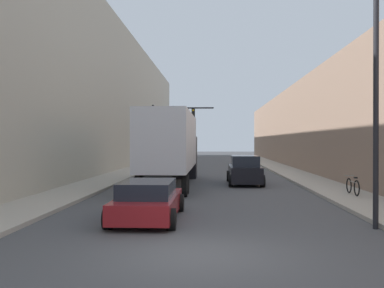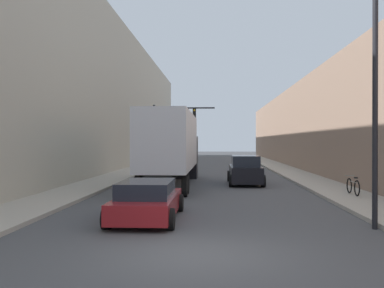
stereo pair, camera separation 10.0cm
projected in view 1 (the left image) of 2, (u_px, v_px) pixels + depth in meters
name	position (u px, v px, depth m)	size (l,w,h in m)	color
ground_plane	(197.00, 255.00, 9.78)	(200.00, 200.00, 0.00)	#4C4C4F
sidewalk_right	(281.00, 169.00, 39.40)	(2.58, 80.00, 0.15)	#B2A899
sidewalk_left	(139.00, 168.00, 40.07)	(2.58, 80.00, 0.15)	#B2A899
building_right	(329.00, 126.00, 39.16)	(6.00, 80.00, 8.05)	#997A66
building_left	(94.00, 98.00, 40.25)	(6.00, 80.00, 13.47)	#BCB29E
semi_truck	(172.00, 146.00, 25.17)	(2.51, 12.76, 4.17)	silver
sedan_car	(148.00, 201.00, 14.21)	(2.13, 4.65, 1.30)	maroon
suv_car	(245.00, 171.00, 25.96)	(2.05, 4.69, 1.75)	black
traffic_signal_gantry	(167.00, 125.00, 39.09)	(5.66, 0.35, 5.96)	black
street_lamp	(376.00, 60.00, 12.65)	(0.44, 0.44, 7.98)	black
parked_bicycle	(353.00, 186.00, 19.68)	(0.44, 1.82, 0.86)	black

